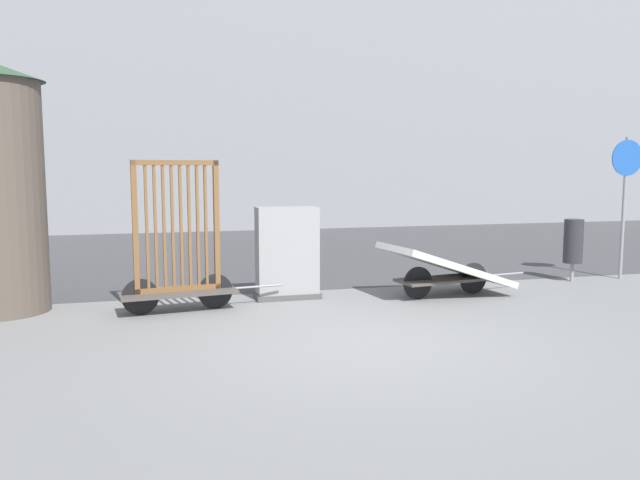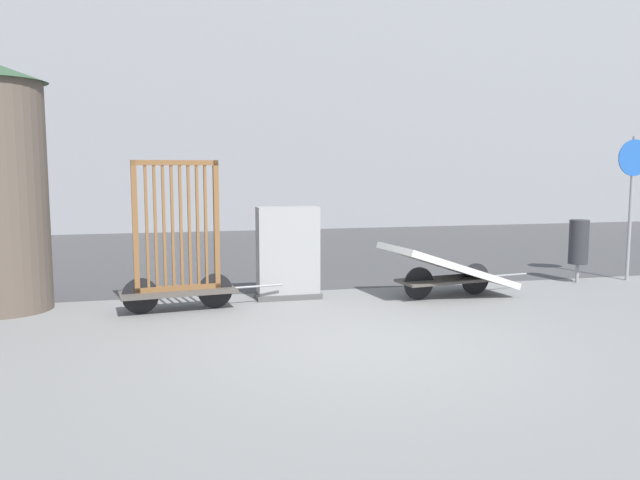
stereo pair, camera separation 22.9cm
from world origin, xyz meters
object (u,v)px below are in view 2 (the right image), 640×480
(bike_cart_with_bedframe, at_px, (178,259))
(sign_post, at_px, (632,186))
(advertising_column, at_px, (0,187))
(trash_bin, at_px, (579,242))
(bike_cart_with_mattress, at_px, (448,268))
(utility_cabinet, at_px, (288,256))

(bike_cart_with_bedframe, height_order, sign_post, sign_post)
(advertising_column, bearing_deg, bike_cart_with_bedframe, -14.23)
(trash_bin, relative_size, sign_post, 0.43)
(advertising_column, bearing_deg, sign_post, -0.05)
(bike_cart_with_bedframe, xyz_separation_m, bike_cart_with_mattress, (3.96, -0.00, -0.28))
(bike_cart_with_mattress, bearing_deg, utility_cabinet, 159.71)
(utility_cabinet, distance_m, sign_post, 6.09)
(utility_cabinet, bearing_deg, bike_cart_with_mattress, -11.83)
(bike_cart_with_bedframe, distance_m, trash_bin, 6.65)
(sign_post, bearing_deg, bike_cart_with_mattress, -171.01)
(sign_post, relative_size, advertising_column, 0.75)
(bike_cart_with_bedframe, relative_size, advertising_column, 0.68)
(utility_cabinet, bearing_deg, advertising_column, 178.67)
(bike_cart_with_mattress, height_order, advertising_column, advertising_column)
(sign_post, bearing_deg, trash_bin, 179.46)
(trash_bin, bearing_deg, utility_cabinet, -178.97)
(bike_cart_with_bedframe, height_order, trash_bin, bike_cart_with_bedframe)
(bike_cart_with_bedframe, relative_size, bike_cart_with_mattress, 0.92)
(bike_cart_with_bedframe, distance_m, bike_cart_with_mattress, 3.97)
(trash_bin, xyz_separation_m, advertising_column, (-8.93, 0.00, 1.00))
(utility_cabinet, xyz_separation_m, advertising_column, (-3.91, 0.09, 1.05))
(sign_post, bearing_deg, bike_cart_with_bedframe, -175.67)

